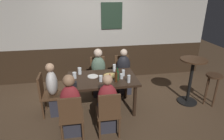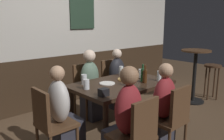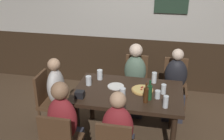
{
  "view_description": "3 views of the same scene",
  "coord_description": "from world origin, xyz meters",
  "px_view_note": "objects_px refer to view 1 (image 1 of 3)",
  "views": [
    {
      "loc": [
        -0.41,
        -3.6,
        2.4
      ],
      "look_at": [
        0.23,
        0.15,
        0.84
      ],
      "focal_mm": 31.06,
      "sensor_mm": 36.0,
      "label": 1
    },
    {
      "loc": [
        -2.27,
        -2.32,
        1.62
      ],
      "look_at": [
        -0.07,
        0.11,
        0.92
      ],
      "focal_mm": 37.66,
      "sensor_mm": 36.0,
      "label": 2
    },
    {
      "loc": [
        0.42,
        -3.1,
        2.44
      ],
      "look_at": [
        -0.21,
        -0.03,
        1.04
      ],
      "focal_mm": 43.49,
      "sensor_mm": 36.0,
      "label": 3
    }
  ],
  "objects_px": {
    "chair_head_west": "(47,93)",
    "person_head_west": "(56,93)",
    "person_right_far": "(124,75)",
    "person_mid_near": "(107,108)",
    "dining_table": "(102,82)",
    "beer_glass_half": "(101,79)",
    "pint_glass_stout": "(114,68)",
    "chair_mid_far": "(98,73)",
    "beer_bottle_brown": "(116,77)",
    "person_mid_far": "(99,75)",
    "pizza": "(110,76)",
    "chair_right_far": "(122,71)",
    "plate_white_large": "(93,76)",
    "pint_glass_amber": "(123,73)",
    "condiment_caddy": "(74,84)",
    "bar_stool": "(213,81)",
    "pint_glass_pale": "(75,76)",
    "tumbler_short": "(121,77)",
    "side_bar_table": "(191,78)",
    "tumbler_water": "(80,71)",
    "beer_bottle_green": "(117,75)",
    "person_left_near": "(72,110)",
    "chair_left_near": "(71,115)",
    "beer_glass_tall": "(129,79)"
  },
  "relations": [
    {
      "from": "pint_glass_pale",
      "to": "chair_mid_far",
      "type": "bearing_deg",
      "value": 54.92
    },
    {
      "from": "pizza",
      "to": "pint_glass_stout",
      "type": "height_order",
      "value": "pint_glass_stout"
    },
    {
      "from": "beer_bottle_brown",
      "to": "pint_glass_stout",
      "type": "bearing_deg",
      "value": 83.1
    },
    {
      "from": "dining_table",
      "to": "person_head_west",
      "type": "relative_size",
      "value": 1.26
    },
    {
      "from": "person_head_west",
      "to": "bar_stool",
      "type": "xyz_separation_m",
      "value": [
        3.37,
        -0.21,
        0.1
      ]
    },
    {
      "from": "chair_right_far",
      "to": "chair_head_west",
      "type": "distance_m",
      "value": 1.94
    },
    {
      "from": "chair_mid_far",
      "to": "beer_bottle_brown",
      "type": "xyz_separation_m",
      "value": [
        0.25,
        -1.09,
        0.35
      ]
    },
    {
      "from": "person_right_far",
      "to": "person_mid_near",
      "type": "height_order",
      "value": "person_mid_near"
    },
    {
      "from": "chair_right_far",
      "to": "tumbler_short",
      "type": "xyz_separation_m",
      "value": [
        -0.24,
        -0.97,
        0.29
      ]
    },
    {
      "from": "pint_glass_amber",
      "to": "beer_bottle_green",
      "type": "bearing_deg",
      "value": -132.31
    },
    {
      "from": "bar_stool",
      "to": "condiment_caddy",
      "type": "bearing_deg",
      "value": -178.6
    },
    {
      "from": "chair_mid_far",
      "to": "bar_stool",
      "type": "distance_m",
      "value": 2.64
    },
    {
      "from": "person_right_far",
      "to": "beer_glass_tall",
      "type": "bearing_deg",
      "value": -97.75
    },
    {
      "from": "plate_white_large",
      "to": "tumbler_short",
      "type": "bearing_deg",
      "value": -19.12
    },
    {
      "from": "pint_glass_pale",
      "to": "beer_bottle_brown",
      "type": "relative_size",
      "value": 0.5
    },
    {
      "from": "chair_head_west",
      "to": "person_right_far",
      "type": "distance_m",
      "value": 1.88
    },
    {
      "from": "tumbler_water",
      "to": "side_bar_table",
      "type": "xyz_separation_m",
      "value": [
        2.41,
        -0.34,
        -0.19
      ]
    },
    {
      "from": "beer_bottle_brown",
      "to": "person_left_near",
      "type": "bearing_deg",
      "value": -151.39
    },
    {
      "from": "chair_head_west",
      "to": "person_head_west",
      "type": "xyz_separation_m",
      "value": [
        0.16,
        0.0,
        -0.03
      ]
    },
    {
      "from": "chair_mid_far",
      "to": "chair_left_near",
      "type": "relative_size",
      "value": 1.0
    },
    {
      "from": "pizza",
      "to": "beer_bottle_brown",
      "type": "xyz_separation_m",
      "value": [
        0.07,
        -0.28,
        0.09
      ]
    },
    {
      "from": "person_mid_near",
      "to": "pizza",
      "type": "distance_m",
      "value": 0.83
    },
    {
      "from": "person_left_near",
      "to": "beer_glass_half",
      "type": "bearing_deg",
      "value": 43.18
    },
    {
      "from": "bar_stool",
      "to": "beer_glass_half",
      "type": "bearing_deg",
      "value": 178.87
    },
    {
      "from": "condiment_caddy",
      "to": "side_bar_table",
      "type": "xyz_separation_m",
      "value": [
        2.53,
        0.22,
        -0.17
      ]
    },
    {
      "from": "pint_glass_amber",
      "to": "condiment_caddy",
      "type": "height_order",
      "value": "pint_glass_amber"
    },
    {
      "from": "person_right_far",
      "to": "plate_white_large",
      "type": "xyz_separation_m",
      "value": [
        -0.8,
        -0.61,
        0.28
      ]
    },
    {
      "from": "beer_glass_half",
      "to": "pint_glass_stout",
      "type": "xyz_separation_m",
      "value": [
        0.36,
        0.49,
        0.01
      ]
    },
    {
      "from": "chair_mid_far",
      "to": "person_head_west",
      "type": "bearing_deg",
      "value": -137.97
    },
    {
      "from": "person_head_west",
      "to": "person_right_far",
      "type": "bearing_deg",
      "value": 23.89
    },
    {
      "from": "pint_glass_amber",
      "to": "beer_bottle_green",
      "type": "height_order",
      "value": "beer_bottle_green"
    },
    {
      "from": "beer_bottle_green",
      "to": "chair_mid_far",
      "type": "bearing_deg",
      "value": 105.73
    },
    {
      "from": "beer_glass_half",
      "to": "side_bar_table",
      "type": "bearing_deg",
      "value": 2.89
    },
    {
      "from": "person_head_west",
      "to": "person_mid_near",
      "type": "relative_size",
      "value": 0.99
    },
    {
      "from": "person_mid_far",
      "to": "beer_bottle_brown",
      "type": "height_order",
      "value": "person_mid_far"
    },
    {
      "from": "person_mid_near",
      "to": "pizza",
      "type": "bearing_deg",
      "value": 76.68
    },
    {
      "from": "beer_bottle_green",
      "to": "beer_bottle_brown",
      "type": "distance_m",
      "value": 0.09
    },
    {
      "from": "person_right_far",
      "to": "bar_stool",
      "type": "xyz_separation_m",
      "value": [
        1.79,
        -0.91,
        0.1
      ]
    },
    {
      "from": "person_head_west",
      "to": "bar_stool",
      "type": "distance_m",
      "value": 3.38
    },
    {
      "from": "person_head_west",
      "to": "condiment_caddy",
      "type": "bearing_deg",
      "value": -35.99
    },
    {
      "from": "chair_right_far",
      "to": "plate_white_large",
      "type": "distance_m",
      "value": 1.14
    },
    {
      "from": "pint_glass_stout",
      "to": "chair_head_west",
      "type": "bearing_deg",
      "value": -167.3
    },
    {
      "from": "person_right_far",
      "to": "plate_white_large",
      "type": "distance_m",
      "value": 1.05
    },
    {
      "from": "dining_table",
      "to": "bar_stool",
      "type": "height_order",
      "value": "dining_table"
    },
    {
      "from": "dining_table",
      "to": "beer_glass_half",
      "type": "bearing_deg",
      "value": -105.8
    },
    {
      "from": "pint_glass_stout",
      "to": "person_right_far",
      "type": "bearing_deg",
      "value": 50.73
    },
    {
      "from": "chair_right_far",
      "to": "person_left_near",
      "type": "xyz_separation_m",
      "value": [
        -1.24,
        -1.57,
        0.0
      ]
    },
    {
      "from": "person_mid_far",
      "to": "person_right_far",
      "type": "xyz_separation_m",
      "value": [
        0.62,
        -0.0,
        -0.02
      ]
    },
    {
      "from": "pint_glass_pale",
      "to": "tumbler_short",
      "type": "xyz_separation_m",
      "value": [
        0.94,
        -0.18,
        -0.01
      ]
    },
    {
      "from": "chair_right_far",
      "to": "pint_glass_amber",
      "type": "xyz_separation_m",
      "value": [
        -0.17,
        -0.83,
        0.3
      ]
    }
  ]
}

